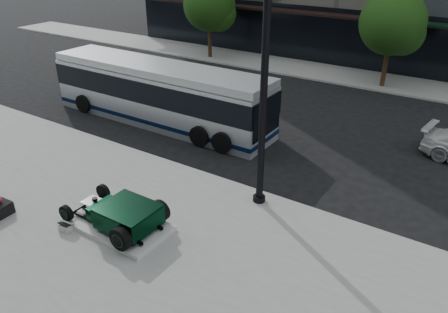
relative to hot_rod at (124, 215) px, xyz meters
The scene contains 8 objects.
ground 6.72m from the hot_rod, 75.80° to the left, with size 120.00×120.00×0.00m, color black.
sidewalk_far 20.56m from the hot_rod, 85.42° to the left, with size 70.00×4.00×0.12m, color gray.
street_trees 19.99m from the hot_rod, 81.89° to the left, with size 29.80×3.80×5.70m.
display_plinth 0.60m from the hot_rod, behind, with size 3.40×1.80×0.15m, color silver.
hot_rod is the anchor object (origin of this frame).
info_plaque 1.93m from the hot_rod, 146.92° to the right, with size 0.43×0.34×0.31m.
lamppost 5.60m from the hot_rod, 54.80° to the left, with size 0.43×0.43×7.90m.
transit_bus 9.39m from the hot_rod, 123.78° to the left, with size 12.12×2.88×2.92m.
Camera 1 is at (7.15, -14.17, 8.49)m, focal length 35.00 mm.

